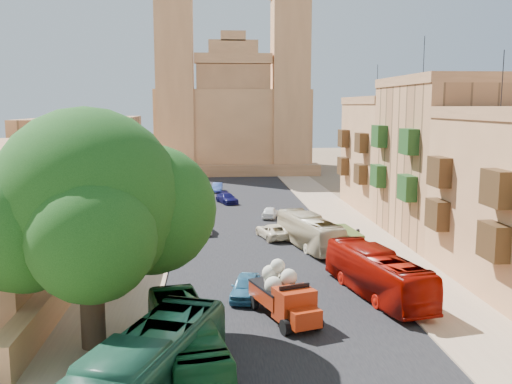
{
  "coord_description": "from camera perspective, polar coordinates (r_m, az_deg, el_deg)",
  "views": [
    {
      "loc": [
        -3.87,
        -22.25,
        11.36
      ],
      "look_at": [
        0.0,
        26.0,
        4.0
      ],
      "focal_mm": 40.0,
      "sensor_mm": 36.0,
      "label": 1
    }
  ],
  "objects": [
    {
      "name": "bus_cream_east",
      "position": [
        46.15,
        5.36,
        -3.96
      ],
      "size": [
        4.25,
        9.7,
        2.63
      ],
      "primitive_type": "imported",
      "rotation": [
        0.0,
        0.0,
        3.37
      ],
      "color": "beige",
      "rests_on": "ground"
    },
    {
      "name": "olive_pickup",
      "position": [
        44.67,
        8.59,
        -4.97
      ],
      "size": [
        2.43,
        4.71,
        1.88
      ],
      "color": "#465720",
      "rests_on": "ground"
    },
    {
      "name": "car_cream",
      "position": [
        49.32,
        1.69,
        -3.93
      ],
      "size": [
        3.08,
        4.86,
        1.25
      ],
      "primitive_type": "imported",
      "rotation": [
        0.0,
        0.0,
        3.38
      ],
      "color": "#FFEECE",
      "rests_on": "ground"
    },
    {
      "name": "west_wall",
      "position": [
        44.37,
        -15.73,
        -5.32
      ],
      "size": [
        1.0,
        40.0,
        1.8
      ],
      "primitive_type": "cube",
      "color": "#B57E52",
      "rests_on": "ground"
    },
    {
      "name": "ground",
      "position": [
        25.28,
        4.96,
        -18.1
      ],
      "size": [
        260.0,
        260.0,
        0.0
      ],
      "primitive_type": "plane",
      "color": "brown"
    },
    {
      "name": "pedestrian_a",
      "position": [
        37.36,
        13.46,
        -7.86
      ],
      "size": [
        0.69,
        0.48,
        1.81
      ],
      "primitive_type": "imported",
      "rotation": [
        0.0,
        0.0,
        3.07
      ],
      "color": "#2E2D2F",
      "rests_on": "ground"
    },
    {
      "name": "bus_green_south",
      "position": [
        21.95,
        -11.55,
        -18.01
      ],
      "size": [
        6.46,
        11.56,
        3.16
      ],
      "primitive_type": "imported",
      "rotation": [
        0.0,
        0.0,
        -0.36
      ],
      "color": "#215D42",
      "rests_on": "ground"
    },
    {
      "name": "townhouse_c",
      "position": [
        51.43,
        18.14,
        3.25
      ],
      "size": [
        9.0,
        14.0,
        17.4
      ],
      "color": "tan",
      "rests_on": "ground"
    },
    {
      "name": "ficus_tree",
      "position": [
        27.23,
        -16.23,
        -1.55
      ],
      "size": [
        11.34,
        10.44,
        11.34
      ],
      "color": "#39281C",
      "rests_on": "ground"
    },
    {
      "name": "red_truck",
      "position": [
        30.95,
        2.83,
        -10.19
      ],
      "size": [
        3.57,
        5.66,
        3.12
      ],
      "color": "#9F270C",
      "rests_on": "ground"
    },
    {
      "name": "car_blue_b",
      "position": [
        75.86,
        -3.89,
        0.46
      ],
      "size": [
        1.52,
        3.65,
        1.17
      ],
      "primitive_type": "imported",
      "rotation": [
        0.0,
        0.0,
        -0.08
      ],
      "color": "blue",
      "rests_on": "ground"
    },
    {
      "name": "car_white_b",
      "position": [
        58.14,
        1.42,
        -2.04
      ],
      "size": [
        2.2,
        3.68,
        1.17
      ],
      "primitive_type": "imported",
      "rotation": [
        0.0,
        0.0,
        2.89
      ],
      "color": "white",
      "rests_on": "ground"
    },
    {
      "name": "street_tree_d",
      "position": [
        70.95,
        -9.52,
        2.2
      ],
      "size": [
        3.43,
        3.43,
        5.28
      ],
      "color": "#39281C",
      "rests_on": "ground"
    },
    {
      "name": "west_building_mid",
      "position": [
        68.04,
        -16.57,
        2.92
      ],
      "size": [
        10.0,
        22.0,
        10.0
      ],
      "primitive_type": "cube",
      "color": "tan",
      "rests_on": "ground"
    },
    {
      "name": "street_tree_b",
      "position": [
        47.32,
        -11.97,
        -1.15
      ],
      "size": [
        3.37,
        3.37,
        5.18
      ],
      "color": "#39281C",
      "rests_on": "ground"
    },
    {
      "name": "sidewalk_east",
      "position": [
        55.11,
        9.57,
        -3.37
      ],
      "size": [
        5.0,
        140.0,
        0.01
      ],
      "primitive_type": "cube",
      "color": "tan",
      "rests_on": "ground"
    },
    {
      "name": "street_tree_a",
      "position": [
        35.8,
        -14.37,
        -5.25
      ],
      "size": [
        2.85,
        2.85,
        4.39
      ],
      "color": "#39281C",
      "rests_on": "ground"
    },
    {
      "name": "kerb_west",
      "position": [
        53.55,
        -7.85,
        -3.62
      ],
      "size": [
        0.25,
        140.0,
        0.12
      ],
      "primitive_type": "cube",
      "color": "tan",
      "rests_on": "ground"
    },
    {
      "name": "townhouse_d",
      "position": [
        64.59,
        13.33,
        3.79
      ],
      "size": [
        9.0,
        14.0,
        15.9
      ],
      "color": "#B57E52",
      "rests_on": "ground"
    },
    {
      "name": "church",
      "position": [
        100.95,
        -2.41,
        7.59
      ],
      "size": [
        28.0,
        22.5,
        36.3
      ],
      "color": "#B57E52",
      "rests_on": "ground"
    },
    {
      "name": "car_blue_a",
      "position": [
        34.38,
        -1.0,
        -9.44
      ],
      "size": [
        2.38,
        4.27,
        1.37
      ],
      "primitive_type": "imported",
      "rotation": [
        0.0,
        0.0,
        -0.2
      ],
      "color": "teal",
      "rests_on": "ground"
    },
    {
      "name": "bus_red_east",
      "position": [
        35.17,
        12.03,
        -8.0
      ],
      "size": [
        4.36,
        10.31,
        2.8
      ],
      "primitive_type": "imported",
      "rotation": [
        0.0,
        0.0,
        3.35
      ],
      "color": "#8C0A01",
      "rests_on": "ground"
    },
    {
      "name": "road_surface",
      "position": [
        53.61,
        -0.34,
        -3.58
      ],
      "size": [
        14.0,
        140.0,
        0.01
      ],
      "primitive_type": "cube",
      "color": "black",
      "rests_on": "ground"
    },
    {
      "name": "kerb_east",
      "position": [
        54.55,
        7.02,
        -3.37
      ],
      "size": [
        0.25,
        140.0,
        0.12
      ],
      "primitive_type": "cube",
      "color": "tan",
      "rests_on": "ground"
    },
    {
      "name": "bus_green_north",
      "position": [
        25.34,
        -7.07,
        -14.71
      ],
      "size": [
        4.11,
        9.88,
        2.68
      ],
      "primitive_type": "imported",
      "rotation": [
        0.0,
        0.0,
        0.2
      ],
      "color": "#145628",
      "rests_on": "ground"
    },
    {
      "name": "street_tree_c",
      "position": [
        59.17,
        -10.49,
        0.35
      ],
      "size": [
        2.9,
        2.9,
        4.45
      ],
      "color": "#39281C",
      "rests_on": "ground"
    },
    {
      "name": "sidewalk_west",
      "position": [
        53.76,
        -10.51,
        -3.69
      ],
      "size": [
        5.0,
        140.0,
        0.01
      ],
      "primitive_type": "cube",
      "color": "tan",
      "rests_on": "ground"
    },
    {
      "name": "west_building_low",
      "position": [
        43.25,
        -23.59,
        -1.61
      ],
      "size": [
        10.0,
        28.0,
        8.4
      ],
      "primitive_type": "cube",
      "color": "#A16D46",
      "rests_on": "ground"
    },
    {
      "name": "car_white_a",
      "position": [
        51.45,
        -5.35,
        -3.45
      ],
      "size": [
        1.71,
        3.82,
        1.22
      ],
      "primitive_type": "imported",
      "rotation": [
        0.0,
        0.0,
        0.12
      ],
      "color": "beige",
      "rests_on": "ground"
    },
    {
      "name": "pedestrian_c",
      "position": [
        45.25,
        10.13,
        -4.8
      ],
      "size": [
        0.69,
        1.18,
        1.89
      ],
      "primitive_type": "imported",
      "rotation": [
        0.0,
        0.0,
        4.93
      ],
      "color": "#3A3941",
      "rests_on": "ground"
    },
    {
      "name": "car_dkblue",
      "position": [
        66.9,
        -2.93,
        -0.62
      ],
      "size": [
        2.94,
        4.43,
        1.19
      ],
      "primitive_type": "imported",
      "rotation": [
        0.0,
        0.0,
        0.34
      ],
      "color": "#0E0E4C",
      "rests_on": "ground"
    }
  ]
}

